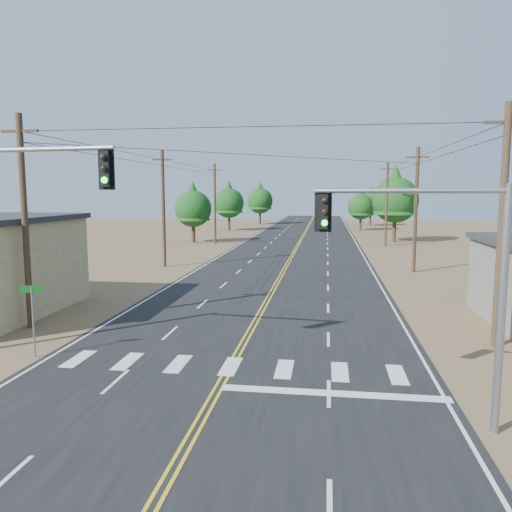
# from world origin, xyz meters

# --- Properties ---
(ground) EXTENTS (220.00, 220.00, 0.00)m
(ground) POSITION_xyz_m (0.00, 0.00, 0.00)
(ground) COLOR brown
(ground) RESTS_ON ground
(road) EXTENTS (15.00, 200.00, 0.02)m
(road) POSITION_xyz_m (0.00, 30.00, 0.01)
(road) COLOR black
(road) RESTS_ON ground
(utility_pole_left_near) EXTENTS (1.80, 0.30, 10.00)m
(utility_pole_left_near) POSITION_xyz_m (-10.50, 12.00, 5.12)
(utility_pole_left_near) COLOR #4C3826
(utility_pole_left_near) RESTS_ON ground
(utility_pole_left_mid) EXTENTS (1.80, 0.30, 10.00)m
(utility_pole_left_mid) POSITION_xyz_m (-10.50, 32.00, 5.12)
(utility_pole_left_mid) COLOR #4C3826
(utility_pole_left_mid) RESTS_ON ground
(utility_pole_left_far) EXTENTS (1.80, 0.30, 10.00)m
(utility_pole_left_far) POSITION_xyz_m (-10.50, 52.00, 5.12)
(utility_pole_left_far) COLOR #4C3826
(utility_pole_left_far) RESTS_ON ground
(utility_pole_right_near) EXTENTS (1.80, 0.30, 10.00)m
(utility_pole_right_near) POSITION_xyz_m (10.50, 12.00, 5.12)
(utility_pole_right_near) COLOR #4C3826
(utility_pole_right_near) RESTS_ON ground
(utility_pole_right_mid) EXTENTS (1.80, 0.30, 10.00)m
(utility_pole_right_mid) POSITION_xyz_m (10.50, 32.00, 5.12)
(utility_pole_right_mid) COLOR #4C3826
(utility_pole_right_mid) RESTS_ON ground
(utility_pole_right_far) EXTENTS (1.80, 0.30, 10.00)m
(utility_pole_right_far) POSITION_xyz_m (10.50, 52.00, 5.12)
(utility_pole_right_far) COLOR #4C3826
(utility_pole_right_far) RESTS_ON ground
(signal_mast_right) EXTENTS (5.05, 1.33, 6.65)m
(signal_mast_right) POSITION_xyz_m (6.58, 4.31, 4.47)
(signal_mast_right) COLOR gray
(signal_mast_right) RESTS_ON ground
(street_sign) EXTENTS (0.82, 0.29, 2.86)m
(street_sign) POSITION_xyz_m (-7.80, 8.00, 1.92)
(street_sign) COLOR gray
(street_sign) RESTS_ON ground
(tree_left_near) EXTENTS (4.74, 4.74, 7.89)m
(tree_left_near) POSITION_xyz_m (-13.65, 53.20, 4.82)
(tree_left_near) COLOR #3F2D1E
(tree_left_near) RESTS_ON ground
(tree_left_mid) EXTENTS (5.07, 5.07, 8.45)m
(tree_left_mid) POSITION_xyz_m (-13.03, 73.98, 5.17)
(tree_left_mid) COLOR #3F2D1E
(tree_left_mid) RESTS_ON ground
(tree_left_far) EXTENTS (5.18, 5.18, 8.63)m
(tree_left_far) POSITION_xyz_m (-10.06, 91.51, 5.27)
(tree_left_far) COLOR #3F2D1E
(tree_left_far) RESTS_ON ground
(tree_right_near) EXTENTS (5.96, 5.96, 9.93)m
(tree_right_near) POSITION_xyz_m (12.24, 57.74, 6.07)
(tree_right_near) COLOR #3F2D1E
(tree_right_near) RESTS_ON ground
(tree_right_mid) EXTENTS (4.37, 4.37, 7.28)m
(tree_right_mid) POSITION_xyz_m (9.16, 77.44, 4.45)
(tree_right_mid) COLOR #3F2D1E
(tree_right_mid) RESTS_ON ground
(tree_right_far) EXTENTS (4.68, 4.68, 7.80)m
(tree_right_far) POSITION_xyz_m (11.81, 89.52, 4.77)
(tree_right_far) COLOR #3F2D1E
(tree_right_far) RESTS_ON ground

